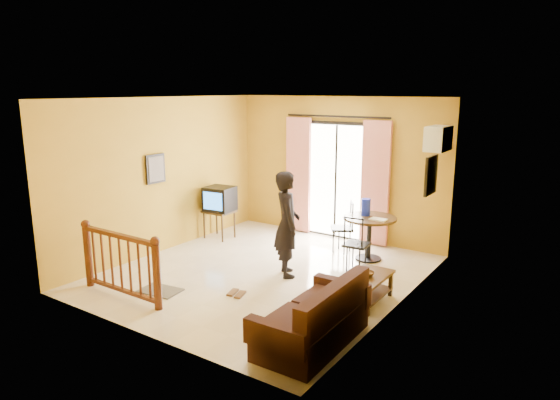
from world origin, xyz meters
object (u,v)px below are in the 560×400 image
Objects in this scene: television at (220,199)px; standing_person at (287,224)px; dining_table at (369,226)px; sofa at (316,321)px; coffee_table at (367,284)px.

standing_person is at bearing -29.64° from television.
sofa is (0.73, -3.11, -0.32)m from dining_table.
television reaches higher than coffee_table.
coffee_table is 0.52× the size of standing_person.
coffee_table is 1.64m from standing_person.
dining_table is at bearing -71.81° from standing_person.
television is at bearing 144.12° from sofa.
television reaches higher than sofa.
television is 0.36× the size of sofa.
television is 0.64× the size of dining_table.
standing_person is (2.21, -0.94, 0.04)m from television.
standing_person is at bearing 131.18° from sofa.
dining_table is 1.86m from coffee_table.
coffee_table is at bearing -24.45° from television.
dining_table is 1.64m from standing_person.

